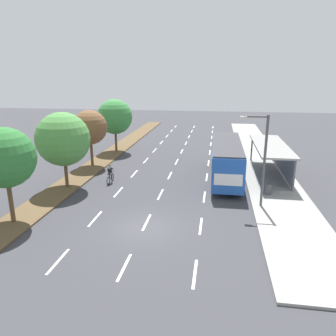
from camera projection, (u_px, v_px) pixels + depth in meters
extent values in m
plane|color=#38383D|center=(144.00, 228.00, 19.88)|extent=(140.00, 140.00, 0.00)
cube|color=brown|center=(115.00, 151.00, 40.07)|extent=(2.60, 52.00, 0.12)
cube|color=gray|center=(259.00, 156.00, 37.49)|extent=(4.50, 52.00, 0.15)
cube|color=white|center=(58.00, 261.00, 16.30)|extent=(0.14, 2.38, 0.01)
cube|color=white|center=(95.00, 219.00, 21.16)|extent=(0.14, 2.38, 0.01)
cube|color=white|center=(118.00, 192.00, 26.02)|extent=(0.14, 2.38, 0.01)
cube|color=white|center=(134.00, 174.00, 30.88)|extent=(0.14, 2.38, 0.01)
cube|color=white|center=(146.00, 160.00, 35.74)|extent=(0.14, 2.38, 0.01)
cube|color=white|center=(155.00, 150.00, 40.60)|extent=(0.14, 2.38, 0.01)
cube|color=white|center=(161.00, 142.00, 45.46)|extent=(0.14, 2.38, 0.01)
cube|color=white|center=(167.00, 136.00, 50.32)|extent=(0.14, 2.38, 0.01)
cube|color=white|center=(172.00, 131.00, 55.18)|extent=(0.14, 2.38, 0.01)
cube|color=white|center=(175.00, 126.00, 60.04)|extent=(0.14, 2.38, 0.01)
cube|color=white|center=(124.00, 267.00, 15.79)|extent=(0.14, 2.38, 0.01)
cube|color=white|center=(147.00, 222.00, 20.65)|extent=(0.14, 2.38, 0.01)
cube|color=white|center=(160.00, 194.00, 25.51)|extent=(0.14, 2.38, 0.01)
cube|color=white|center=(170.00, 175.00, 30.37)|extent=(0.14, 2.38, 0.01)
cube|color=white|center=(177.00, 162.00, 35.23)|extent=(0.14, 2.38, 0.01)
cube|color=white|center=(182.00, 151.00, 40.09)|extent=(0.14, 2.38, 0.01)
cube|color=white|center=(186.00, 143.00, 44.95)|extent=(0.14, 2.38, 0.01)
cube|color=white|center=(189.00, 137.00, 49.81)|extent=(0.14, 2.38, 0.01)
cube|color=white|center=(192.00, 131.00, 54.67)|extent=(0.14, 2.38, 0.01)
cube|color=white|center=(194.00, 127.00, 59.53)|extent=(0.14, 2.38, 0.01)
cube|color=white|center=(195.00, 274.00, 15.28)|extent=(0.14, 2.38, 0.01)
cube|color=white|center=(201.00, 226.00, 20.14)|extent=(0.14, 2.38, 0.01)
cube|color=white|center=(204.00, 197.00, 25.00)|extent=(0.14, 2.38, 0.01)
cube|color=white|center=(207.00, 177.00, 29.85)|extent=(0.14, 2.38, 0.01)
cube|color=white|center=(209.00, 163.00, 34.71)|extent=(0.14, 2.38, 0.01)
cube|color=white|center=(210.00, 152.00, 39.57)|extent=(0.14, 2.38, 0.01)
cube|color=white|center=(211.00, 144.00, 44.43)|extent=(0.14, 2.38, 0.01)
cube|color=white|center=(212.00, 137.00, 49.29)|extent=(0.14, 2.38, 0.01)
cube|color=white|center=(212.00, 132.00, 54.15)|extent=(0.14, 2.38, 0.01)
cube|color=white|center=(213.00, 127.00, 59.01)|extent=(0.14, 2.38, 0.01)
cube|color=gray|center=(268.00, 174.00, 30.25)|extent=(2.60, 9.94, 0.10)
cylinder|color=#56565B|center=(263.00, 174.00, 25.57)|extent=(0.16, 0.16, 2.60)
cylinder|color=#56565B|center=(252.00, 149.00, 34.53)|extent=(0.16, 0.16, 2.60)
cylinder|color=#56565B|center=(294.00, 175.00, 25.22)|extent=(0.16, 0.16, 2.60)
cylinder|color=#56565B|center=(274.00, 149.00, 34.19)|extent=(0.16, 0.16, 2.60)
cube|color=gray|center=(283.00, 160.00, 29.70)|extent=(0.10, 9.44, 2.34)
cube|color=gray|center=(271.00, 145.00, 29.49)|extent=(2.90, 10.34, 0.16)
cube|color=#2356B2|center=(227.00, 159.00, 29.08)|extent=(2.50, 11.20, 2.80)
cube|color=#2D3D4C|center=(227.00, 150.00, 28.85)|extent=(2.54, 10.30, 0.90)
cube|color=#333338|center=(228.00, 143.00, 28.68)|extent=(2.45, 10.98, 0.12)
cube|color=#2D3D4C|center=(226.00, 143.00, 34.32)|extent=(2.25, 0.06, 1.54)
cube|color=white|center=(228.00, 180.00, 23.80)|extent=(2.12, 0.04, 0.90)
cylinder|color=black|center=(214.00, 163.00, 32.91)|extent=(0.30, 1.00, 1.00)
cylinder|color=black|center=(236.00, 164.00, 32.59)|extent=(0.30, 1.00, 1.00)
cylinder|color=black|center=(213.00, 184.00, 26.32)|extent=(0.30, 1.00, 1.00)
cylinder|color=black|center=(240.00, 186.00, 26.00)|extent=(0.30, 1.00, 1.00)
torus|color=black|center=(112.00, 177.00, 28.74)|extent=(0.06, 0.72, 0.72)
torus|color=black|center=(108.00, 181.00, 27.70)|extent=(0.06, 0.72, 0.72)
cylinder|color=#234C99|center=(110.00, 176.00, 28.14)|extent=(0.05, 0.93, 0.05)
cylinder|color=#234C99|center=(110.00, 178.00, 28.10)|extent=(0.05, 0.57, 0.42)
cylinder|color=#234C99|center=(109.00, 176.00, 27.95)|extent=(0.04, 0.04, 0.40)
cube|color=black|center=(109.00, 174.00, 27.89)|extent=(0.12, 0.24, 0.06)
cylinder|color=black|center=(112.00, 171.00, 28.54)|extent=(0.46, 0.04, 0.04)
cube|color=black|center=(110.00, 170.00, 27.97)|extent=(0.30, 0.36, 0.59)
cube|color=black|center=(109.00, 170.00, 27.82)|extent=(0.26, 0.26, 0.42)
sphere|color=#9E7051|center=(110.00, 165.00, 27.97)|extent=(0.20, 0.20, 0.20)
cylinder|color=#4C4C56|center=(109.00, 174.00, 28.07)|extent=(0.12, 0.42, 0.25)
cylinder|color=#4C4C56|center=(109.00, 176.00, 28.31)|extent=(0.10, 0.17, 0.41)
cylinder|color=#4C4C56|center=(111.00, 174.00, 28.04)|extent=(0.12, 0.42, 0.25)
cylinder|color=#4C4C56|center=(112.00, 177.00, 28.27)|extent=(0.10, 0.17, 0.41)
cylinder|color=black|center=(109.00, 169.00, 28.19)|extent=(0.09, 0.47, 0.28)
cylinder|color=black|center=(112.00, 169.00, 28.14)|extent=(0.09, 0.47, 0.28)
cylinder|color=brown|center=(11.00, 201.00, 20.20)|extent=(0.28, 0.28, 2.80)
sphere|color=#2D7533|center=(4.00, 158.00, 19.42)|extent=(3.74, 3.74, 3.74)
cylinder|color=brown|center=(66.00, 173.00, 26.62)|extent=(0.28, 0.28, 2.42)
sphere|color=#4C8E42|center=(63.00, 139.00, 25.83)|extent=(4.38, 4.38, 4.38)
cylinder|color=brown|center=(92.00, 153.00, 33.09)|extent=(0.28, 0.28, 2.68)
sphere|color=brown|center=(90.00, 127.00, 32.36)|extent=(3.49, 3.49, 3.49)
cylinder|color=brown|center=(116.00, 140.00, 39.46)|extent=(0.28, 0.28, 2.67)
sphere|color=#38843D|center=(115.00, 117.00, 38.65)|extent=(4.21, 4.21, 4.21)
cylinder|color=#4C4C51|center=(264.00, 162.00, 22.04)|extent=(0.18, 0.18, 6.50)
cylinder|color=#4C4C51|center=(256.00, 117.00, 21.30)|extent=(1.60, 0.12, 0.12)
cube|color=silver|center=(244.00, 118.00, 21.44)|extent=(0.44, 0.24, 0.16)
cylinder|color=#4C4C51|center=(268.00, 189.00, 25.02)|extent=(0.52, 0.52, 0.85)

